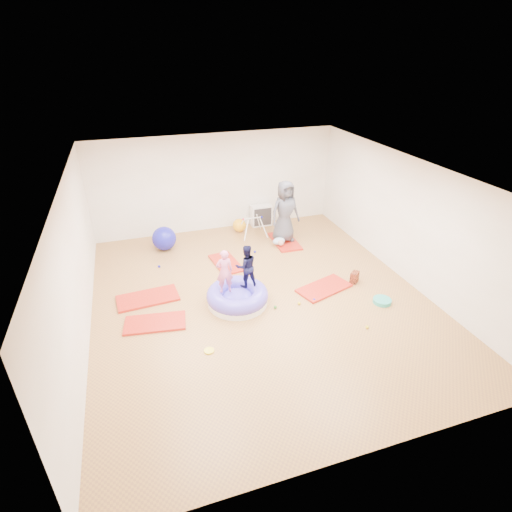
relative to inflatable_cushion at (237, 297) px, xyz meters
name	(u,v)px	position (x,y,z in m)	size (l,w,h in m)	color
room	(261,241)	(0.52, 0.02, 1.24)	(7.01, 8.01, 2.81)	#B07E3C
gym_mat_front_left	(155,323)	(-1.76, -0.19, -0.14)	(1.19, 0.60, 0.05)	red
gym_mat_mid_left	(148,298)	(-1.82, 0.75, -0.13)	(1.30, 0.65, 0.05)	red
gym_mat_center_back	(226,263)	(0.19, 1.76, -0.14)	(1.13, 0.56, 0.05)	red
gym_mat_right	(324,288)	(2.02, -0.07, -0.14)	(1.23, 0.62, 0.05)	red
gym_mat_rear_right	(285,241)	(2.07, 2.47, -0.14)	(1.24, 0.62, 0.05)	red
inflatable_cushion	(237,297)	(0.00, 0.00, 0.00)	(1.32, 1.32, 0.42)	white
child_pink	(224,269)	(-0.25, 0.03, 0.70)	(0.35, 0.23, 0.97)	#D66898
child_navy	(246,264)	(0.23, 0.11, 0.70)	(0.46, 0.36, 0.96)	black
adult_caregiver	(285,212)	(2.05, 2.50, 0.75)	(0.84, 0.54, 1.71)	#42424B
infant	(279,241)	(1.82, 2.25, -0.01)	(0.34, 0.35, 0.20)	#AABED3
ball_pit_balls	(263,290)	(0.66, 0.27, -0.13)	(3.68, 3.79, 0.07)	#1A18A6
exercise_ball_blue	(164,238)	(-1.18, 3.06, 0.16)	(0.64, 0.64, 0.64)	#1A18A6
exercise_ball_orange	(239,225)	(1.06, 3.56, 0.03)	(0.39, 0.39, 0.39)	#FFB017
infant_play_gym	(253,224)	(1.34, 3.16, 0.21)	(0.73, 0.70, 0.56)	white
cube_shelf	(261,215)	(1.83, 3.81, 0.15)	(0.63, 0.31, 0.63)	white
balance_disc	(382,301)	(2.96, -0.94, -0.12)	(0.39, 0.39, 0.09)	teal
backpack	(354,277)	(2.81, -0.03, -0.03)	(0.23, 0.14, 0.27)	#BA4521
yellow_toy	(209,351)	(-0.91, -1.31, -0.15)	(0.19, 0.19, 0.03)	yellow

